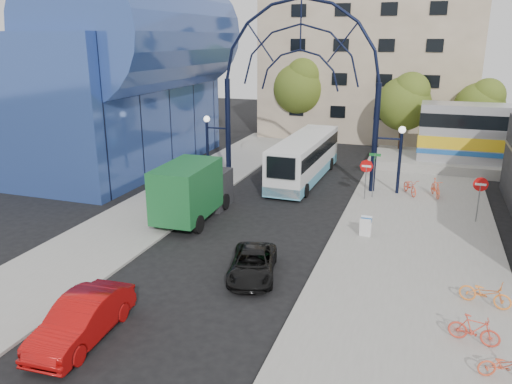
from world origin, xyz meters
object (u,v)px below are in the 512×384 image
at_px(gateway_arch, 300,55).
at_px(tree_north_c, 481,105).
at_px(sandwich_board, 366,224).
at_px(bike_near_b, 436,188).
at_px(black_suv, 253,264).
at_px(bike_far_c, 506,365).
at_px(stop_sign, 366,170).
at_px(red_sedan, 82,319).
at_px(do_not_enter_sign, 480,189).
at_px(tree_north_a, 405,101).
at_px(green_truck, 194,190).
at_px(city_bus, 305,158).
at_px(bike_far_a, 485,293).
at_px(bike_far_b, 474,330).
at_px(tree_north_b, 301,85).
at_px(bike_near_a, 410,187).
at_px(street_name_sign, 374,166).

xyz_separation_m(gateway_arch, tree_north_c, (12.12, 13.93, -4.28)).
distance_m(sandwich_board, bike_near_b, 8.68).
height_order(black_suv, bike_far_c, black_suv).
bearing_deg(stop_sign, red_sedan, -111.16).
bearing_deg(do_not_enter_sign, tree_north_c, 86.42).
relative_size(bike_near_b, bike_far_c, 1.17).
bearing_deg(black_suv, bike_near_b, 48.85).
xyz_separation_m(sandwich_board, tree_north_c, (6.52, 21.95, 3.53)).
relative_size(tree_north_a, green_truck, 1.07).
bearing_deg(city_bus, tree_north_c, 47.05).
xyz_separation_m(green_truck, black_suv, (5.46, -5.71, -1.07)).
xyz_separation_m(city_bus, bike_far_a, (10.54, -15.01, -0.98)).
relative_size(city_bus, bike_far_b, 6.88).
height_order(gateway_arch, sandwich_board, gateway_arch).
bearing_deg(tree_north_c, city_bus, -134.26).
relative_size(stop_sign, tree_north_b, 0.31).
distance_m(stop_sign, tree_north_c, 17.68).
bearing_deg(tree_north_c, bike_far_a, -93.08).
bearing_deg(gateway_arch, red_sedan, -96.15).
bearing_deg(tree_north_a, black_suv, -99.82).
xyz_separation_m(stop_sign, sandwich_board, (0.80, -6.02, -1.25)).
height_order(tree_north_a, green_truck, tree_north_a).
bearing_deg(red_sedan, bike_near_a, 60.99).
xyz_separation_m(gateway_arch, city_bus, (0.11, 1.60, -6.98)).
bearing_deg(bike_far_b, bike_near_a, 21.13).
bearing_deg(tree_north_c, gateway_arch, -131.04).
xyz_separation_m(stop_sign, tree_north_a, (1.32, 13.93, 2.61)).
bearing_deg(bike_near_a, red_sedan, -139.85).
bearing_deg(green_truck, sandwich_board, -1.35).
xyz_separation_m(tree_north_a, city_bus, (-6.01, -10.33, -3.03)).
bearing_deg(street_name_sign, bike_near_b, 20.71).
bearing_deg(city_bus, bike_far_a, -53.61).
relative_size(stop_sign, red_sedan, 0.56).
xyz_separation_m(street_name_sign, tree_north_a, (0.92, 13.33, 2.48)).
relative_size(stop_sign, bike_near_a, 1.31).
relative_size(tree_north_c, bike_near_b, 3.52).
height_order(bike_far_a, bike_far_b, bike_far_b).
bearing_deg(bike_far_b, stop_sign, 32.11).
height_order(city_bus, green_truck, green_truck).
bearing_deg(street_name_sign, city_bus, 149.52).
bearing_deg(do_not_enter_sign, street_name_sign, 155.84).
height_order(gateway_arch, tree_north_a, gateway_arch).
bearing_deg(gateway_arch, city_bus, 86.13).
height_order(street_name_sign, sandwich_board, street_name_sign).
bearing_deg(bike_far_a, bike_far_b, -175.70).
bearing_deg(street_name_sign, stop_sign, -123.64).
xyz_separation_m(bike_near_b, bike_far_c, (1.95, -17.73, -0.14)).
distance_m(black_suv, bike_far_b, 8.75).
xyz_separation_m(sandwich_board, bike_far_c, (5.25, -9.70, -0.21)).
bearing_deg(bike_near_a, do_not_enter_sign, -72.20).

